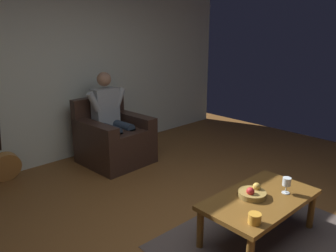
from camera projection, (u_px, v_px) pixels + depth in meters
ground_plane at (215, 247)px, 2.88m from camera, size 7.28×7.28×0.00m
wall_back at (52, 61)px, 4.44m from camera, size 6.47×0.06×2.79m
rug at (257, 236)px, 3.02m from camera, size 1.83×1.26×0.01m
armchair at (114, 140)px, 4.65m from camera, size 0.86×0.88×0.90m
person_seated at (111, 115)px, 4.58m from camera, size 0.63×0.58×1.25m
coffee_table at (260, 203)px, 2.93m from camera, size 1.11×0.63×0.40m
guitar at (4, 164)px, 4.07m from camera, size 0.37×0.27×0.96m
wine_glass_near at (287, 183)px, 2.96m from camera, size 0.07×0.07×0.15m
fruit_bowl at (252, 193)px, 2.92m from camera, size 0.24×0.24×0.11m
candle_jar at (254, 219)px, 2.51m from camera, size 0.10×0.10×0.08m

